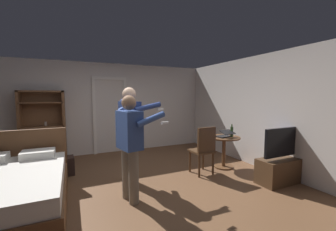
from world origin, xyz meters
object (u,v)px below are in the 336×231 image
(suitcase_dark, at_px, (48,160))
(person_striped_shirt, at_px, (130,128))
(bed, at_px, (4,192))
(bookshelf, at_px, (43,123))
(laptop, at_px, (225,135))
(wooden_chair, at_px, (204,148))
(side_table, at_px, (224,147))
(suitcase_small, at_px, (57,167))
(bottle_on_table, at_px, (232,132))
(tv_flatscreen, at_px, (281,166))
(person_blue_shirt, at_px, (130,141))

(suitcase_dark, bearing_deg, person_striped_shirt, -52.53)
(bed, relative_size, suitcase_dark, 3.28)
(bookshelf, xyz_separation_m, laptop, (3.69, -2.26, -0.19))
(wooden_chair, bearing_deg, side_table, 14.03)
(person_striped_shirt, distance_m, suitcase_small, 1.80)
(bottle_on_table, height_order, wooden_chair, wooden_chair)
(tv_flatscreen, bearing_deg, bookshelf, 141.27)
(tv_flatscreen, xyz_separation_m, laptop, (-0.45, 1.06, 0.45))
(wooden_chair, bearing_deg, bed, -178.90)
(bed, xyz_separation_m, bottle_on_table, (4.09, 0.15, 0.52))
(side_table, relative_size, laptop, 1.89)
(bottle_on_table, bearing_deg, suitcase_small, 163.00)
(side_table, bearing_deg, wooden_chair, -165.97)
(suitcase_dark, bearing_deg, laptop, -30.75)
(person_striped_shirt, xyz_separation_m, suitcase_dark, (-1.49, 1.60, -0.88))
(bottle_on_table, bearing_deg, tv_flatscreen, -74.49)
(bookshelf, height_order, bottle_on_table, bookshelf)
(bottle_on_table, bearing_deg, side_table, 150.26)
(side_table, distance_m, person_blue_shirt, 2.40)
(tv_flatscreen, distance_m, bottle_on_table, 1.18)
(side_table, bearing_deg, person_blue_shirt, -165.62)
(person_blue_shirt, bearing_deg, side_table, 14.38)
(bookshelf, relative_size, side_table, 2.48)
(tv_flatscreen, distance_m, suitcase_dark, 4.88)
(side_table, bearing_deg, bookshelf, 149.19)
(bed, bearing_deg, side_table, 3.29)
(tv_flatscreen, relative_size, side_table, 1.48)
(bed, height_order, laptop, bed)
(tv_flatscreen, distance_m, side_table, 1.20)
(suitcase_small, bearing_deg, bottle_on_table, -20.62)
(wooden_chair, height_order, suitcase_dark, wooden_chair)
(bookshelf, height_order, suitcase_dark, bookshelf)
(wooden_chair, xyz_separation_m, person_striped_shirt, (-1.46, 0.22, 0.49))
(wooden_chair, bearing_deg, suitcase_dark, 148.31)
(side_table, height_order, suitcase_dark, side_table)
(person_blue_shirt, height_order, suitcase_small, person_blue_shirt)
(laptop, relative_size, suitcase_small, 0.59)
(bottle_on_table, distance_m, wooden_chair, 0.85)
(bed, relative_size, side_table, 2.95)
(tv_flatscreen, bearing_deg, side_table, 111.02)
(side_table, height_order, laptop, laptop)
(bottle_on_table, bearing_deg, person_blue_shirt, -168.22)
(bottle_on_table, bearing_deg, suitcase_dark, 155.14)
(bottle_on_table, xyz_separation_m, person_striped_shirt, (-2.25, 0.13, 0.22))
(bottle_on_table, bearing_deg, wooden_chair, -173.98)
(bed, height_order, bookshelf, bookshelf)
(bed, relative_size, laptop, 5.56)
(person_blue_shirt, bearing_deg, bed, 167.90)
(suitcase_dark, bearing_deg, bookshelf, 96.26)
(side_table, distance_m, laptop, 0.28)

